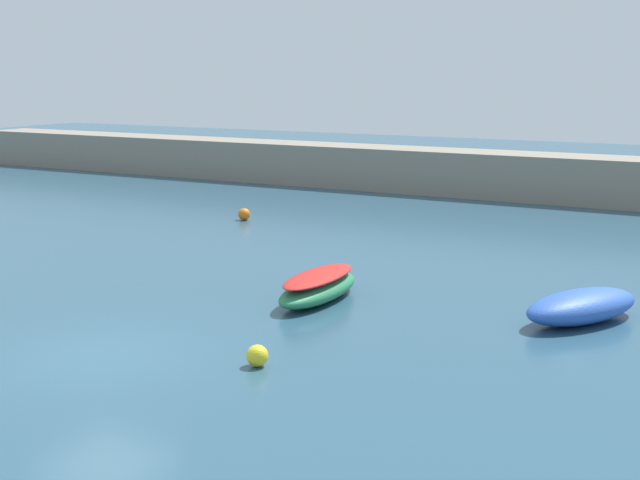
{
  "coord_description": "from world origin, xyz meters",
  "views": [
    {
      "loc": [
        12.61,
        -13.15,
        5.84
      ],
      "look_at": [
        -0.49,
        10.06,
        0.71
      ],
      "focal_mm": 50.0,
      "sensor_mm": 36.0,
      "label": 1
    }
  ],
  "objects_px": {
    "rowboat_with_red_cover": "(318,286)",
    "open_tender_yellow": "(582,306)",
    "mooring_buoy_yellow": "(257,356)",
    "mooring_buoy_orange": "(244,214)"
  },
  "relations": [
    {
      "from": "rowboat_with_red_cover",
      "to": "mooring_buoy_orange",
      "type": "height_order",
      "value": "rowboat_with_red_cover"
    },
    {
      "from": "open_tender_yellow",
      "to": "mooring_buoy_yellow",
      "type": "distance_m",
      "value": 8.05
    },
    {
      "from": "rowboat_with_red_cover",
      "to": "open_tender_yellow",
      "type": "relative_size",
      "value": 0.99
    },
    {
      "from": "mooring_buoy_yellow",
      "to": "mooring_buoy_orange",
      "type": "height_order",
      "value": "mooring_buoy_orange"
    },
    {
      "from": "mooring_buoy_yellow",
      "to": "mooring_buoy_orange",
      "type": "xyz_separation_m",
      "value": [
        -10.12,
        14.4,
        0.01
      ]
    },
    {
      "from": "rowboat_with_red_cover",
      "to": "open_tender_yellow",
      "type": "height_order",
      "value": "open_tender_yellow"
    },
    {
      "from": "mooring_buoy_yellow",
      "to": "rowboat_with_red_cover",
      "type": "bearing_deg",
      "value": 106.18
    },
    {
      "from": "mooring_buoy_yellow",
      "to": "mooring_buoy_orange",
      "type": "relative_size",
      "value": 0.94
    },
    {
      "from": "rowboat_with_red_cover",
      "to": "mooring_buoy_yellow",
      "type": "distance_m",
      "value": 5.27
    },
    {
      "from": "rowboat_with_red_cover",
      "to": "mooring_buoy_orange",
      "type": "distance_m",
      "value": 12.73
    }
  ]
}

